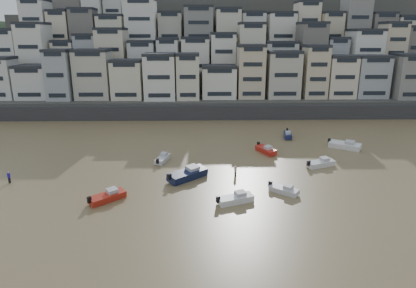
{
  "coord_description": "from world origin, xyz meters",
  "views": [
    {
      "loc": [
        6.34,
        -24.57,
        20.33
      ],
      "look_at": [
        7.6,
        30.0,
        4.0
      ],
      "focal_mm": 32.0,
      "sensor_mm": 36.0,
      "label": 1
    }
  ],
  "objects_px": {
    "boat_j": "(107,196)",
    "boat_a": "(235,198)",
    "boat_c": "(188,173)",
    "boat_g": "(345,145)",
    "boat_i": "(288,134)",
    "person_blue": "(9,177)",
    "boat_e": "(266,149)",
    "boat_d": "(321,162)",
    "boat_b": "(284,189)",
    "boat_f": "(163,158)",
    "person_pink": "(235,170)"
  },
  "relations": [
    {
      "from": "boat_c",
      "to": "boat_e",
      "type": "xyz_separation_m",
      "value": [
        13.47,
        12.01,
        -0.22
      ]
    },
    {
      "from": "boat_d",
      "to": "person_blue",
      "type": "xyz_separation_m",
      "value": [
        -46.19,
        -5.72,
        0.16
      ]
    },
    {
      "from": "person_blue",
      "to": "boat_a",
      "type": "bearing_deg",
      "value": -12.79
    },
    {
      "from": "boat_c",
      "to": "boat_g",
      "type": "distance_m",
      "value": 31.66
    },
    {
      "from": "boat_b",
      "to": "boat_j",
      "type": "distance_m",
      "value": 22.85
    },
    {
      "from": "boat_j",
      "to": "boat_a",
      "type": "distance_m",
      "value": 16.13
    },
    {
      "from": "boat_f",
      "to": "person_blue",
      "type": "height_order",
      "value": "person_blue"
    },
    {
      "from": "boat_j",
      "to": "boat_e",
      "type": "bearing_deg",
      "value": -3.88
    },
    {
      "from": "boat_e",
      "to": "person_blue",
      "type": "xyz_separation_m",
      "value": [
        -38.64,
        -12.89,
        0.16
      ]
    },
    {
      "from": "boat_a",
      "to": "boat_f",
      "type": "relative_size",
      "value": 1.06
    },
    {
      "from": "boat_d",
      "to": "boat_i",
      "type": "bearing_deg",
      "value": 71.01
    },
    {
      "from": "boat_d",
      "to": "boat_i",
      "type": "height_order",
      "value": "boat_d"
    },
    {
      "from": "person_blue",
      "to": "boat_g",
      "type": "bearing_deg",
      "value": 15.61
    },
    {
      "from": "boat_a",
      "to": "boat_b",
      "type": "bearing_deg",
      "value": 0.91
    },
    {
      "from": "boat_b",
      "to": "boat_d",
      "type": "height_order",
      "value": "boat_d"
    },
    {
      "from": "boat_c",
      "to": "boat_f",
      "type": "distance_m",
      "value": 8.99
    },
    {
      "from": "person_blue",
      "to": "boat_i",
      "type": "bearing_deg",
      "value": 27.1
    },
    {
      "from": "person_blue",
      "to": "person_pink",
      "type": "relative_size",
      "value": 1.0
    },
    {
      "from": "boat_c",
      "to": "boat_f",
      "type": "xyz_separation_m",
      "value": [
        -4.36,
        7.86,
        -0.29
      ]
    },
    {
      "from": "boat_a",
      "to": "boat_i",
      "type": "bearing_deg",
      "value": 44.54
    },
    {
      "from": "boat_a",
      "to": "boat_j",
      "type": "bearing_deg",
      "value": 155.46
    },
    {
      "from": "boat_i",
      "to": "boat_g",
      "type": "bearing_deg",
      "value": 56.77
    },
    {
      "from": "boat_j",
      "to": "boat_d",
      "type": "relative_size",
      "value": 1.0
    },
    {
      "from": "boat_j",
      "to": "boat_c",
      "type": "xyz_separation_m",
      "value": [
        9.91,
        7.08,
        0.23
      ]
    },
    {
      "from": "boat_a",
      "to": "boat_e",
      "type": "distance_m",
      "value": 21.29
    },
    {
      "from": "boat_a",
      "to": "boat_g",
      "type": "relative_size",
      "value": 0.83
    },
    {
      "from": "boat_e",
      "to": "boat_g",
      "type": "bearing_deg",
      "value": 74.33
    },
    {
      "from": "boat_f",
      "to": "person_pink",
      "type": "height_order",
      "value": "person_pink"
    },
    {
      "from": "boat_i",
      "to": "person_pink",
      "type": "xyz_separation_m",
      "value": [
        -12.65,
        -20.96,
        0.19
      ]
    },
    {
      "from": "boat_c",
      "to": "boat_e",
      "type": "distance_m",
      "value": 18.05
    },
    {
      "from": "boat_j",
      "to": "boat_a",
      "type": "relative_size",
      "value": 1.03
    },
    {
      "from": "boat_j",
      "to": "person_pink",
      "type": "height_order",
      "value": "person_pink"
    },
    {
      "from": "boat_a",
      "to": "boat_e",
      "type": "height_order",
      "value": "boat_e"
    },
    {
      "from": "boat_e",
      "to": "boat_i",
      "type": "relative_size",
      "value": 1.05
    },
    {
      "from": "boat_g",
      "to": "boat_d",
      "type": "xyz_separation_m",
      "value": [
        -7.34,
        -9.23,
        -0.12
      ]
    },
    {
      "from": "boat_f",
      "to": "boat_e",
      "type": "bearing_deg",
      "value": -61.57
    },
    {
      "from": "boat_g",
      "to": "person_blue",
      "type": "xyz_separation_m",
      "value": [
        -53.53,
        -14.95,
        0.04
      ]
    },
    {
      "from": "boat_c",
      "to": "boat_e",
      "type": "height_order",
      "value": "boat_c"
    },
    {
      "from": "boat_j",
      "to": "boat_i",
      "type": "relative_size",
      "value": 1.03
    },
    {
      "from": "boat_i",
      "to": "person_blue",
      "type": "bearing_deg",
      "value": -53.34
    },
    {
      "from": "boat_e",
      "to": "boat_b",
      "type": "bearing_deg",
      "value": -25.54
    },
    {
      "from": "boat_d",
      "to": "person_blue",
      "type": "bearing_deg",
      "value": 163.7
    },
    {
      "from": "boat_a",
      "to": "boat_d",
      "type": "xyz_separation_m",
      "value": [
        14.82,
        12.84,
        0.02
      ]
    },
    {
      "from": "boat_j",
      "to": "person_blue",
      "type": "height_order",
      "value": "person_blue"
    },
    {
      "from": "boat_e",
      "to": "boat_f",
      "type": "bearing_deg",
      "value": -100.46
    },
    {
      "from": "boat_a",
      "to": "boat_d",
      "type": "relative_size",
      "value": 0.97
    },
    {
      "from": "boat_d",
      "to": "boat_a",
      "type": "bearing_deg",
      "value": -162.45
    },
    {
      "from": "boat_b",
      "to": "boat_e",
      "type": "distance_m",
      "value": 17.29
    },
    {
      "from": "boat_c",
      "to": "boat_g",
      "type": "height_order",
      "value": "boat_c"
    },
    {
      "from": "boat_j",
      "to": "boat_c",
      "type": "height_order",
      "value": "boat_c"
    }
  ]
}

